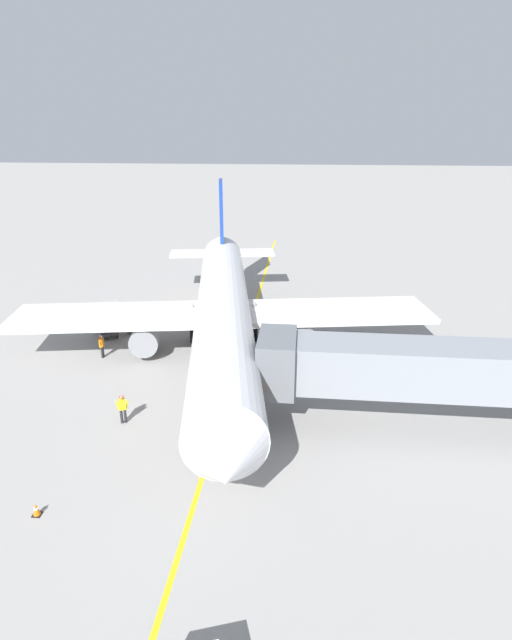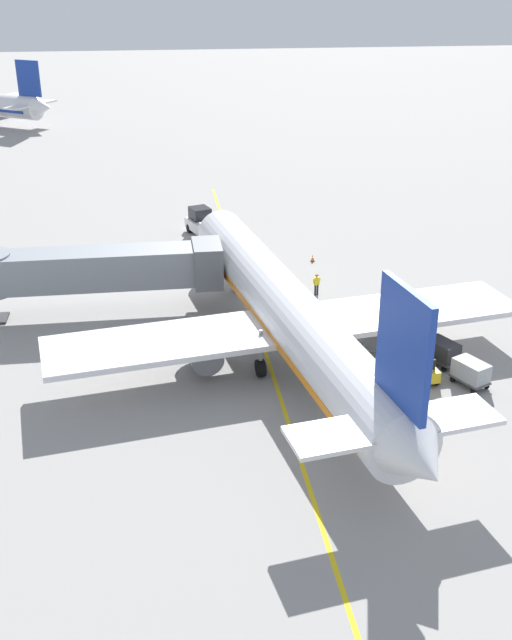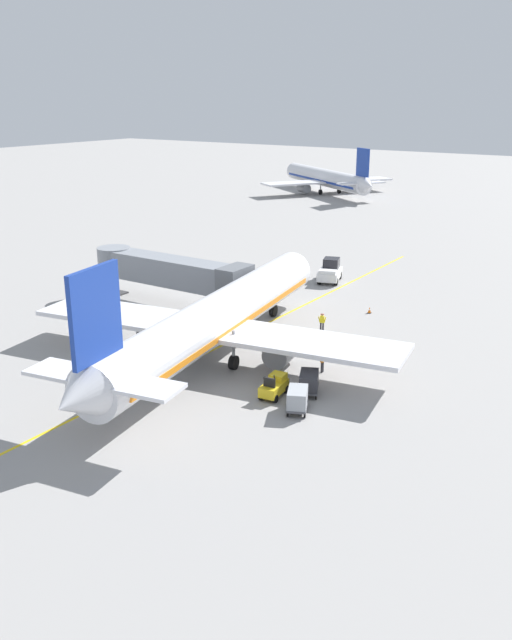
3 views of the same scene
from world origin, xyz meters
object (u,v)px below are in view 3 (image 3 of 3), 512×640
object	(u,v)px
jet_bridge	(169,271)
baggage_tug_lead	(274,386)
baggage_cart_second_in_train	(297,398)
pushback_tractor	(330,271)
distant_taxiing_airliner	(326,178)
ground_crew_wing_walker	(322,360)
ground_crew_loader	(322,321)
safety_cone_nose_left	(369,310)
parked_airliner	(216,319)
baggage_cart_front	(309,381)

from	to	relation	value
jet_bridge	baggage_tug_lead	size ratio (longest dim) A/B	6.81
jet_bridge	baggage_cart_second_in_train	world-z (taller)	jet_bridge
pushback_tractor	distant_taxiing_airliner	size ratio (longest dim) A/B	0.16
distant_taxiing_airliner	jet_bridge	bearing A→B (deg)	-72.50
baggage_cart_second_in_train	pushback_tractor	bearing A→B (deg)	114.13
jet_bridge	ground_crew_wing_walker	world-z (taller)	jet_bridge
jet_bridge	baggage_tug_lead	world-z (taller)	jet_bridge
ground_crew_wing_walker	distant_taxiing_airliner	world-z (taller)	distant_taxiing_airliner
baggage_tug_lead	ground_crew_loader	distance (m)	14.06
baggage_cart_second_in_train	safety_cone_nose_left	distance (m)	22.63
parked_airliner	safety_cone_nose_left	distance (m)	18.16
pushback_tractor	parked_airliner	bearing A→B (deg)	-82.38
jet_bridge	distant_taxiing_airliner	bearing A→B (deg)	107.50
ground_crew_wing_walker	baggage_cart_front	bearing A→B (deg)	-74.77
baggage_cart_front	jet_bridge	bearing A→B (deg)	153.73
pushback_tractor	safety_cone_nose_left	xyz separation A→B (m)	(8.61, -8.30, -0.81)
distant_taxiing_airliner	baggage_cart_second_in_train	bearing A→B (deg)	-62.95
safety_cone_nose_left	baggage_cart_front	bearing A→B (deg)	-77.52
baggage_cart_second_in_train	ground_crew_loader	distance (m)	16.07
baggage_cart_second_in_train	safety_cone_nose_left	xyz separation A→B (m)	(-5.00, 22.06, -0.66)
baggage_cart_second_in_train	jet_bridge	bearing A→B (deg)	148.90
safety_cone_nose_left	distant_taxiing_airliner	xyz separation A→B (m)	(-42.42, 70.80, 2.74)
jet_bridge	ground_crew_wing_walker	bearing A→B (deg)	-18.11
parked_airliner	safety_cone_nose_left	world-z (taller)	parked_airliner
parked_airliner	ground_crew_loader	xyz separation A→B (m)	(4.00, 9.92, -2.23)
baggage_cart_front	parked_airliner	bearing A→B (deg)	167.58
ground_crew_wing_walker	safety_cone_nose_left	world-z (taller)	ground_crew_wing_walker
jet_bridge	baggage_tug_lead	xyz separation A→B (m)	(19.84, -12.27, -2.75)
baggage_cart_second_in_train	baggage_cart_front	bearing A→B (deg)	104.67
pushback_tractor	distant_taxiing_airliner	world-z (taller)	distant_taxiing_airliner
baggage_cart_second_in_train	safety_cone_nose_left	size ratio (longest dim) A/B	4.94
baggage_tug_lead	baggage_cart_second_in_train	distance (m)	2.86
jet_bridge	baggage_cart_front	bearing A→B (deg)	-26.27
jet_bridge	baggage_tug_lead	bearing A→B (deg)	-31.72
parked_airliner	ground_crew_loader	distance (m)	10.93
baggage_cart_front	ground_crew_wing_walker	distance (m)	4.11
parked_airliner	baggage_tug_lead	bearing A→B (deg)	-25.57
ground_crew_loader	baggage_cart_front	bearing A→B (deg)	-65.55
parked_airliner	ground_crew_wing_walker	world-z (taller)	parked_airliner
baggage_cart_front	distant_taxiing_airliner	world-z (taller)	distant_taxiing_airliner
baggage_cart_front	ground_crew_wing_walker	world-z (taller)	ground_crew_wing_walker
jet_bridge	baggage_cart_front	distance (m)	24.29
ground_crew_wing_walker	distant_taxiing_airliner	bearing A→B (deg)	117.91
baggage_cart_second_in_train	ground_crew_loader	size ratio (longest dim) A/B	1.72
baggage_cart_front	distant_taxiing_airliner	xyz separation A→B (m)	(-46.68, 90.04, 2.08)
ground_crew_wing_walker	safety_cone_nose_left	size ratio (longest dim) A/B	2.86
baggage_tug_lead	safety_cone_nose_left	size ratio (longest dim) A/B	4.45
parked_airliner	ground_crew_loader	bearing A→B (deg)	68.05
pushback_tractor	ground_crew_wing_walker	xyz separation A→B (m)	(11.79, -23.58, -0.15)
baggage_cart_front	ground_crew_loader	distance (m)	13.19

